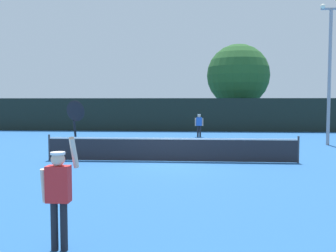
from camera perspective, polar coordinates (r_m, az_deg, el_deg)
name	(u,v)px	position (r m, az deg, el deg)	size (l,w,h in m)	color
ground_plane	(171,162)	(15.58, 0.44, -5.32)	(120.00, 120.00, 0.00)	#235693
tennis_net	(171,149)	(15.51, 0.44, -3.45)	(10.19, 0.08, 1.07)	#232328
perimeter_fence	(183,115)	(31.00, 2.27, 1.68)	(33.32, 0.12, 2.69)	black
player_serving	(59,185)	(6.55, -15.89, -8.52)	(0.67, 0.39, 2.47)	red
player_receiving	(199,123)	(26.21, 4.65, 0.42)	(0.57, 0.23, 1.55)	blue
tennis_ball	(108,156)	(17.02, -9.01, -4.48)	(0.07, 0.07, 0.07)	#CCE033
light_pole	(330,65)	(23.20, 22.97, 8.37)	(1.18, 0.28, 7.78)	gray
large_tree	(238,76)	(35.60, 10.42, 7.41)	(5.66, 5.66, 7.61)	brown
parked_car_near	(158,118)	(37.10, -1.52, 1.15)	(2.11, 4.29, 1.69)	red
parked_car_mid	(248,119)	(36.95, 11.83, 1.06)	(2.39, 4.40, 1.69)	black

